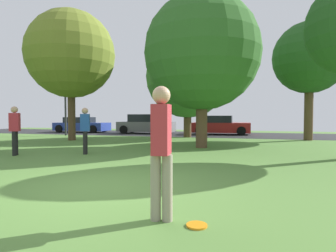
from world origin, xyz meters
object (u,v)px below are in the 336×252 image
(person_thrower, at_px, (15,128))
(person_bystander, at_px, (161,146))
(person_catcher, at_px, (85,128))
(oak_tree_right, at_px, (188,76))
(parked_car_blue, at_px, (81,125))
(birch_tree_lone, at_px, (71,54))
(oak_tree_center, at_px, (310,58))
(parked_car_grey, at_px, (146,125))
(frisbee_disc, at_px, (197,225))
(street_lamp_post, at_px, (65,104))
(oak_tree_left, at_px, (202,53))
(parked_car_red, at_px, (221,126))

(person_thrower, xyz_separation_m, person_bystander, (6.79, -4.45, 0.04))
(person_catcher, bearing_deg, person_thrower, 0.00)
(oak_tree_right, distance_m, parked_car_blue, 10.75)
(parked_car_blue, bearing_deg, person_thrower, -66.24)
(birch_tree_lone, distance_m, oak_tree_center, 13.51)
(person_catcher, height_order, parked_car_blue, person_catcher)
(parked_car_blue, distance_m, parked_car_grey, 5.80)
(oak_tree_center, bearing_deg, parked_car_grey, 163.58)
(person_bystander, relative_size, frisbee_disc, 6.67)
(parked_car_grey, relative_size, street_lamp_post, 0.98)
(oak_tree_center, relative_size, parked_car_blue, 1.47)
(birch_tree_lone, bearing_deg, person_thrower, -73.37)
(oak_tree_right, bearing_deg, person_catcher, -102.64)
(frisbee_disc, distance_m, parked_car_blue, 21.54)
(person_thrower, bearing_deg, birch_tree_lone, 82.62)
(person_catcher, bearing_deg, birch_tree_lone, -74.93)
(person_catcher, distance_m, person_bystander, 7.11)
(parked_car_blue, bearing_deg, person_bystander, -54.19)
(birch_tree_lone, height_order, oak_tree_left, birch_tree_lone)
(street_lamp_post, bearing_deg, birch_tree_lone, -49.66)
(oak_tree_center, distance_m, person_catcher, 12.96)
(oak_tree_right, bearing_deg, person_thrower, -113.10)
(oak_tree_left, distance_m, parked_car_blue, 14.81)
(birch_tree_lone, relative_size, oak_tree_left, 1.10)
(parked_car_grey, height_order, street_lamp_post, street_lamp_post)
(parked_car_grey, distance_m, parked_car_red, 5.82)
(oak_tree_left, relative_size, person_thrower, 3.85)
(parked_car_blue, bearing_deg, oak_tree_right, -16.77)
(person_catcher, relative_size, parked_car_grey, 0.38)
(person_catcher, bearing_deg, frisbee_disc, 108.75)
(birch_tree_lone, distance_m, frisbee_disc, 14.56)
(person_bystander, bearing_deg, frisbee_disc, -103.37)
(parked_car_red, height_order, street_lamp_post, street_lamp_post)
(oak_tree_center, relative_size, parked_car_red, 1.58)
(street_lamp_post, bearing_deg, oak_tree_left, -24.86)
(birch_tree_lone, xyz_separation_m, oak_tree_left, (7.71, -1.63, -0.72))
(person_catcher, relative_size, parked_car_red, 0.40)
(frisbee_disc, distance_m, parked_car_grey, 18.66)
(birch_tree_lone, height_order, parked_car_blue, birch_tree_lone)
(oak_tree_center, xyz_separation_m, oak_tree_left, (-5.29, -5.27, -0.50))
(birch_tree_lone, distance_m, oak_tree_left, 7.91)
(oak_tree_left, height_order, parked_car_grey, oak_tree_left)
(oak_tree_right, distance_m, oak_tree_center, 7.13)
(frisbee_disc, bearing_deg, person_catcher, 132.76)
(oak_tree_center, height_order, parked_car_grey, oak_tree_center)
(oak_tree_center, relative_size, person_bystander, 3.72)
(person_thrower, height_order, street_lamp_post, street_lamp_post)
(birch_tree_lone, distance_m, oak_tree_right, 7.17)
(birch_tree_lone, height_order, oak_tree_right, birch_tree_lone)
(oak_tree_center, bearing_deg, person_catcher, -136.87)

